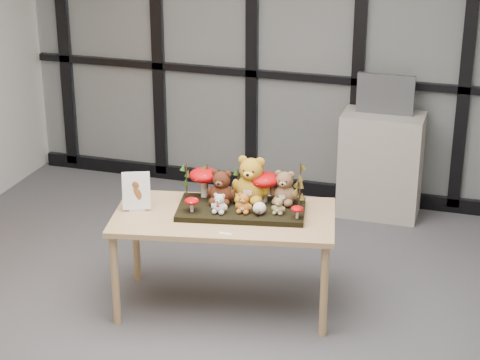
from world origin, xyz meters
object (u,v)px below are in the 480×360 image
(mushroom_front_right, at_px, (297,212))
(monitor, at_px, (385,94))
(plush_cream_hedgehog, at_px, (259,208))
(display_table, at_px, (224,224))
(bear_small_yellow, at_px, (244,202))
(mushroom_front_left, at_px, (192,204))
(bear_brown_medium, at_px, (222,185))
(bear_tan_back, at_px, (285,185))
(mushroom_back_right, at_px, (264,186))
(bear_pooh_yellow, at_px, (251,177))
(cabinet, at_px, (381,165))
(bear_beige_small, at_px, (279,205))
(mushroom_back_left, at_px, (204,181))
(sign_holder, at_px, (136,193))
(diorama_tray, at_px, (241,210))
(bear_white_bow, at_px, (219,202))

(mushroom_front_right, distance_m, monitor, 1.86)
(plush_cream_hedgehog, bearing_deg, display_table, 170.32)
(bear_small_yellow, distance_m, mushroom_front_left, 0.33)
(bear_brown_medium, relative_size, bear_tan_back, 1.02)
(mushroom_back_right, bearing_deg, bear_pooh_yellow, -169.12)
(cabinet, bearing_deg, monitor, 90.00)
(bear_beige_small, relative_size, mushroom_front_right, 1.33)
(bear_tan_back, relative_size, mushroom_back_left, 1.14)
(bear_beige_small, height_order, cabinet, cabinet)
(mushroom_back_left, relative_size, monitor, 0.48)
(mushroom_back_right, bearing_deg, monitor, 71.63)
(mushroom_front_left, xyz_separation_m, sign_holder, (-0.38, -0.01, 0.03))
(bear_beige_small, xyz_separation_m, mushroom_front_left, (-0.53, -0.13, -0.01))
(diorama_tray, height_order, mushroom_back_right, mushroom_back_right)
(mushroom_back_left, bearing_deg, mushroom_front_left, -88.40)
(mushroom_back_left, bearing_deg, bear_small_yellow, -27.16)
(sign_holder, bearing_deg, bear_small_yellow, -14.41)
(mushroom_back_right, height_order, mushroom_front_right, mushroom_back_right)
(display_table, xyz_separation_m, bear_tan_back, (0.34, 0.22, 0.23))
(mushroom_back_left, xyz_separation_m, mushroom_front_right, (0.67, -0.16, -0.06))
(bear_brown_medium, height_order, mushroom_front_right, bear_brown_medium)
(bear_tan_back, distance_m, cabinet, 1.68)
(mushroom_back_right, relative_size, mushroom_front_left, 2.09)
(bear_white_bow, xyz_separation_m, mushroom_back_left, (-0.18, 0.22, 0.04))
(mushroom_front_right, relative_size, monitor, 0.20)
(sign_holder, xyz_separation_m, monitor, (1.31, 1.92, 0.24))
(bear_beige_small, distance_m, mushroom_back_right, 0.22)
(display_table, xyz_separation_m, mushroom_back_left, (-0.19, 0.17, 0.21))
(bear_small_yellow, bearing_deg, mushroom_back_right, 59.26)
(diorama_tray, distance_m, monitor, 1.90)
(bear_brown_medium, height_order, plush_cream_hedgehog, bear_brown_medium)
(cabinet, bearing_deg, bear_pooh_yellow, -110.96)
(diorama_tray, relative_size, bear_small_yellow, 5.65)
(bear_small_yellow, relative_size, bear_beige_small, 1.21)
(diorama_tray, xyz_separation_m, sign_holder, (-0.66, -0.17, 0.10))
(diorama_tray, bearing_deg, cabinet, 58.33)
(bear_small_yellow, relative_size, cabinet, 0.17)
(bear_beige_small, relative_size, mushroom_front_left, 1.14)
(bear_pooh_yellow, relative_size, mushroom_back_right, 1.56)
(bear_tan_back, xyz_separation_m, bear_white_bow, (-0.35, -0.27, -0.05))
(diorama_tray, bearing_deg, bear_beige_small, -16.90)
(bear_beige_small, distance_m, mushroom_front_right, 0.13)
(bear_pooh_yellow, distance_m, mushroom_back_left, 0.32)
(mushroom_back_right, bearing_deg, mushroom_front_right, -36.28)
(diorama_tray, bearing_deg, sign_holder, -176.91)
(bear_pooh_yellow, height_order, sign_holder, bear_pooh_yellow)
(bear_beige_small, height_order, monitor, monitor)
(bear_brown_medium, xyz_separation_m, monitor, (0.79, 1.72, 0.20))
(cabinet, relative_size, monitor, 1.90)
(bear_small_yellow, distance_m, mushroom_back_left, 0.37)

